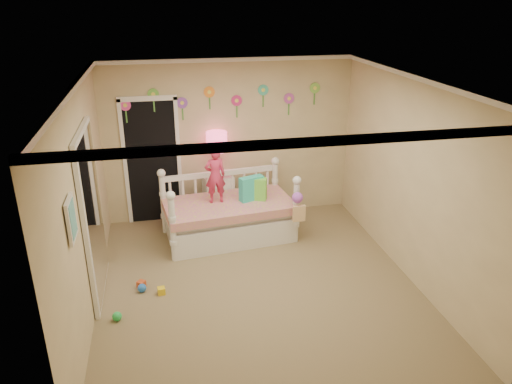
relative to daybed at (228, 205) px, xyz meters
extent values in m
cube|color=#7F684C|center=(0.16, -1.41, -0.53)|extent=(4.00, 4.50, 0.01)
cube|color=white|center=(0.16, -1.41, 2.07)|extent=(4.00, 4.50, 0.01)
cube|color=tan|center=(0.16, 0.84, 0.77)|extent=(4.00, 0.01, 2.60)
cube|color=tan|center=(-1.84, -1.41, 0.77)|extent=(0.01, 4.50, 2.60)
cube|color=tan|center=(2.16, -1.41, 0.77)|extent=(0.01, 4.50, 2.60)
cube|color=#24B8A2|center=(0.36, 0.01, 0.24)|extent=(0.39, 0.24, 0.37)
cube|color=#72D942|center=(0.41, 0.01, 0.23)|extent=(0.38, 0.25, 0.34)
imported|color=#CB2E54|center=(-0.18, 0.03, 0.48)|extent=(0.32, 0.22, 0.85)
cube|color=white|center=(-0.07, 0.66, -0.14)|extent=(0.51, 0.42, 0.77)
sphere|color=#E41E8D|center=(-0.07, 0.66, 0.34)|extent=(0.20, 0.20, 0.20)
cylinder|color=#E41E8D|center=(-0.07, 0.66, 0.55)|extent=(0.03, 0.03, 0.42)
cylinder|color=#FF4C79|center=(-0.07, 0.66, 0.81)|extent=(0.33, 0.33, 0.31)
cube|color=black|center=(-1.09, 0.83, 0.51)|extent=(0.90, 0.04, 2.07)
cube|color=white|center=(-1.80, -1.11, 0.52)|extent=(0.07, 1.30, 2.10)
cube|color=white|center=(-1.81, -2.31, 1.02)|extent=(0.05, 0.34, 0.42)
camera|label=1|loc=(-0.93, -6.68, 2.99)|focal=34.14mm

